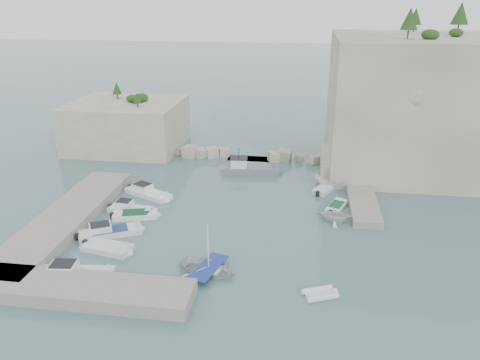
# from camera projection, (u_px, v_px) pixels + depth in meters

# --- Properties ---
(ground) EXTENTS (400.00, 400.00, 0.00)m
(ground) POSITION_uv_depth(u_px,v_px,m) (231.00, 230.00, 46.52)
(ground) COLOR slate
(ground) RESTS_ON ground
(cliff_east) EXTENTS (26.00, 22.00, 17.00)m
(cliff_east) POSITION_uv_depth(u_px,v_px,m) (431.00, 103.00, 61.53)
(cliff_east) COLOR beige
(cliff_east) RESTS_ON ground
(cliff_terrace) EXTENTS (8.00, 10.00, 2.50)m
(cliff_terrace) POSITION_uv_depth(u_px,v_px,m) (352.00, 164.00, 60.91)
(cliff_terrace) COLOR beige
(cliff_terrace) RESTS_ON ground
(outcrop_west) EXTENTS (16.00, 14.00, 7.00)m
(outcrop_west) POSITION_uv_depth(u_px,v_px,m) (127.00, 125.00, 70.90)
(outcrop_west) COLOR beige
(outcrop_west) RESTS_ON ground
(quay_west) EXTENTS (5.00, 24.00, 1.10)m
(quay_west) POSITION_uv_depth(u_px,v_px,m) (65.00, 219.00, 47.65)
(quay_west) COLOR #9E9689
(quay_west) RESTS_ON ground
(quay_south) EXTENTS (18.00, 4.00, 1.10)m
(quay_south) POSITION_uv_depth(u_px,v_px,m) (78.00, 290.00, 36.14)
(quay_south) COLOR #9E9689
(quay_south) RESTS_ON ground
(ledge_east) EXTENTS (3.00, 16.00, 0.80)m
(ledge_east) POSITION_uv_depth(u_px,v_px,m) (361.00, 194.00, 53.80)
(ledge_east) COLOR #9E9689
(ledge_east) RESTS_ON ground
(breakwater) EXTENTS (28.00, 3.00, 1.40)m
(breakwater) POSITION_uv_depth(u_px,v_px,m) (249.00, 154.00, 66.65)
(breakwater) COLOR beige
(breakwater) RESTS_ON ground
(motorboat_a) EXTENTS (6.76, 4.71, 1.40)m
(motorboat_a) POSITION_uv_depth(u_px,v_px,m) (149.00, 196.00, 54.50)
(motorboat_a) COLOR white
(motorboat_a) RESTS_ON ground
(motorboat_b) EXTENTS (5.39, 2.29, 1.40)m
(motorboat_b) POSITION_uv_depth(u_px,v_px,m) (131.00, 212.00, 50.36)
(motorboat_b) COLOR white
(motorboat_b) RESTS_ON ground
(motorboat_c) EXTENTS (5.34, 3.12, 0.70)m
(motorboat_c) POSITION_uv_depth(u_px,v_px,m) (135.00, 217.00, 49.19)
(motorboat_c) COLOR white
(motorboat_c) RESTS_ON ground
(motorboat_d) EXTENTS (6.67, 4.76, 1.40)m
(motorboat_d) POSITION_uv_depth(u_px,v_px,m) (111.00, 235.00, 45.58)
(motorboat_d) COLOR silver
(motorboat_d) RESTS_ON ground
(motorboat_e) EXTENTS (5.27, 2.92, 0.70)m
(motorboat_e) POSITION_uv_depth(u_px,v_px,m) (108.00, 250.00, 42.76)
(motorboat_e) COLOR silver
(motorboat_e) RESTS_ON ground
(motorboat_f) EXTENTS (6.99, 2.79, 1.40)m
(motorboat_f) POSITION_uv_depth(u_px,v_px,m) (76.00, 277.00, 38.74)
(motorboat_f) COLOR silver
(motorboat_f) RESTS_ON ground
(rowboat) EXTENTS (5.76, 4.79, 1.03)m
(rowboat) POSITION_uv_depth(u_px,v_px,m) (209.00, 272.00, 39.41)
(rowboat) COLOR silver
(rowboat) RESTS_ON ground
(inflatable_dinghy) EXTENTS (3.15, 2.39, 0.44)m
(inflatable_dinghy) POSITION_uv_depth(u_px,v_px,m) (320.00, 296.00, 36.31)
(inflatable_dinghy) COLOR silver
(inflatable_dinghy) RESTS_ON ground
(tender_east_a) EXTENTS (3.89, 3.49, 1.83)m
(tender_east_a) POSITION_uv_depth(u_px,v_px,m) (334.00, 221.00, 48.27)
(tender_east_a) COLOR silver
(tender_east_a) RESTS_ON ground
(tender_east_b) EXTENTS (2.81, 4.30, 0.70)m
(tender_east_b) POSITION_uv_depth(u_px,v_px,m) (336.00, 209.00, 51.07)
(tender_east_b) COLOR white
(tender_east_b) RESTS_ON ground
(tender_east_c) EXTENTS (3.68, 5.33, 0.70)m
(tender_east_c) POSITION_uv_depth(u_px,v_px,m) (326.00, 190.00, 56.16)
(tender_east_c) COLOR silver
(tender_east_c) RESTS_ON ground
(tender_east_d) EXTENTS (4.86, 2.49, 1.79)m
(tender_east_d) POSITION_uv_depth(u_px,v_px,m) (332.00, 187.00, 56.84)
(tender_east_d) COLOR white
(tender_east_d) RESTS_ON ground
(work_boat) EXTENTS (8.42, 3.26, 2.20)m
(work_boat) POSITION_uv_depth(u_px,v_px,m) (250.00, 173.00, 61.58)
(work_boat) COLOR slate
(work_boat) RESTS_ON ground
(rowboat_mast) EXTENTS (0.10, 0.10, 4.20)m
(rowboat_mast) POSITION_uv_depth(u_px,v_px,m) (208.00, 245.00, 38.45)
(rowboat_mast) COLOR white
(rowboat_mast) RESTS_ON rowboat
(vegetation) EXTENTS (53.48, 13.88, 13.40)m
(vegetation) POSITION_uv_depth(u_px,v_px,m) (398.00, 27.00, 60.04)
(vegetation) COLOR #1E4219
(vegetation) RESTS_ON ground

